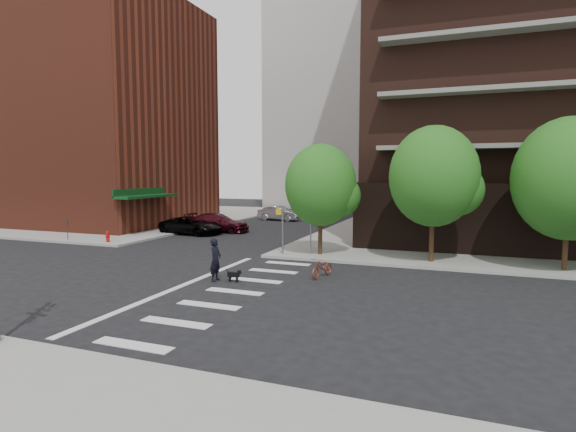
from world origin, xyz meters
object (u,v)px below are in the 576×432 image
fire_hydrant (108,236)px  parked_car_maroon (218,223)px  dog_walker (216,260)px  parked_car_black (191,225)px  parked_car_silver (279,213)px  scooter (322,268)px

fire_hydrant → parked_car_maroon: bearing=65.9°
parked_car_maroon → dog_walker: bearing=-156.0°
parked_car_black → parked_car_maroon: (1.21, 1.97, 0.06)m
parked_car_silver → scooter: bearing=-147.9°
parked_car_black → parked_car_silver: parked_car_silver is taller
parked_car_black → scooter: parked_car_black is taller
dog_walker → parked_car_black: bearing=34.0°
parked_car_maroon → fire_hydrant: bearing=150.7°
parked_car_black → parked_car_maroon: parked_car_maroon is taller
parked_car_black → parked_car_maroon: bearing=-27.8°
fire_hydrant → parked_car_black: bearing=68.4°
parked_car_black → scooter: (13.60, -10.40, -0.24)m
parked_car_silver → dog_walker: (6.90, -24.80, 0.22)m
fire_hydrant → parked_car_silver: bearing=74.7°
parked_car_black → scooter: bearing=-123.8°
parked_car_black → dog_walker: 15.83m
parked_car_black → fire_hydrant: bearing=162.0°
fire_hydrant → scooter: 16.59m
parked_car_maroon → scooter: bearing=-140.2°
parked_car_silver → scooter: parked_car_silver is taller
fire_hydrant → parked_car_silver: 18.98m
fire_hydrant → parked_car_black: parked_car_black is taller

